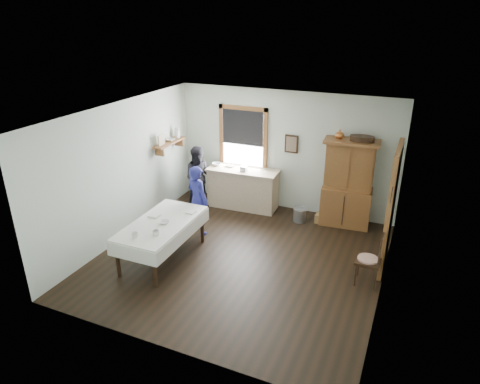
% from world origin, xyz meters
% --- Properties ---
extents(room, '(5.01, 5.01, 2.70)m').
position_xyz_m(room, '(0.00, 0.00, 1.35)').
color(room, black).
rests_on(room, ground).
extents(window, '(1.18, 0.07, 1.48)m').
position_xyz_m(window, '(-1.00, 2.46, 1.63)').
color(window, white).
rests_on(window, room).
extents(doorway, '(0.09, 1.14, 2.22)m').
position_xyz_m(doorway, '(2.46, 0.85, 1.16)').
color(doorway, '#4B4436').
rests_on(doorway, room).
extents(wall_shelf, '(0.24, 1.00, 0.44)m').
position_xyz_m(wall_shelf, '(-2.37, 1.54, 1.57)').
color(wall_shelf, '#985E2F').
rests_on(wall_shelf, room).
extents(framed_picture, '(0.30, 0.04, 0.40)m').
position_xyz_m(framed_picture, '(0.15, 2.46, 1.55)').
color(framed_picture, '#342012').
rests_on(framed_picture, room).
extents(rug_beater, '(0.01, 0.27, 0.27)m').
position_xyz_m(rug_beater, '(2.45, 0.30, 1.72)').
color(rug_beater, black).
rests_on(rug_beater, room).
extents(work_counter, '(1.65, 0.70, 0.93)m').
position_xyz_m(work_counter, '(-0.86, 2.12, 0.46)').
color(work_counter, '#CAB28C').
rests_on(work_counter, room).
extents(china_hutch, '(1.14, 0.61, 1.87)m').
position_xyz_m(china_hutch, '(1.49, 2.17, 0.93)').
color(china_hutch, '#985E2F').
rests_on(china_hutch, room).
extents(dining_table, '(1.01, 1.88, 0.75)m').
position_xyz_m(dining_table, '(-1.31, -0.55, 0.37)').
color(dining_table, white).
rests_on(dining_table, room).
extents(spindle_chair, '(0.45, 0.45, 0.94)m').
position_xyz_m(spindle_chair, '(2.25, 0.15, 0.47)').
color(spindle_chair, '#342012').
rests_on(spindle_chair, room).
extents(pail, '(0.35, 0.35, 0.29)m').
position_xyz_m(pail, '(0.57, 1.92, 0.15)').
color(pail, '#96999E').
rests_on(pail, room).
extents(wicker_basket, '(0.34, 0.24, 0.20)m').
position_xyz_m(wicker_basket, '(1.07, 2.05, 0.10)').
color(wicker_basket, '#987145').
rests_on(wicker_basket, room).
extents(woman_blue, '(0.58, 0.48, 1.35)m').
position_xyz_m(woman_blue, '(-1.19, 0.59, 0.68)').
color(woman_blue, navy).
rests_on(woman_blue, room).
extents(figure_dark, '(0.82, 0.76, 1.35)m').
position_xyz_m(figure_dark, '(-1.76, 1.71, 0.68)').
color(figure_dark, black).
rests_on(figure_dark, room).
extents(table_cup_a, '(0.14, 0.14, 0.09)m').
position_xyz_m(table_cup_a, '(-1.12, -1.00, 0.79)').
color(table_cup_a, silver).
rests_on(table_cup_a, dining_table).
extents(table_cup_b, '(0.14, 0.14, 0.10)m').
position_xyz_m(table_cup_b, '(-1.38, -1.22, 0.80)').
color(table_cup_b, silver).
rests_on(table_cup_b, dining_table).
extents(table_bowl, '(0.25, 0.25, 0.05)m').
position_xyz_m(table_bowl, '(-1.23, -0.58, 0.77)').
color(table_bowl, silver).
rests_on(table_bowl, dining_table).
extents(counter_book, '(0.16, 0.22, 0.02)m').
position_xyz_m(counter_book, '(-1.31, 2.23, 0.94)').
color(counter_book, '#725F4C').
rests_on(counter_book, work_counter).
extents(counter_bowl, '(0.23, 0.23, 0.06)m').
position_xyz_m(counter_bowl, '(-1.53, 2.12, 0.96)').
color(counter_bowl, silver).
rests_on(counter_bowl, work_counter).
extents(shelf_bowl, '(0.22, 0.22, 0.05)m').
position_xyz_m(shelf_bowl, '(-2.37, 1.55, 1.60)').
color(shelf_bowl, silver).
rests_on(shelf_bowl, wall_shelf).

